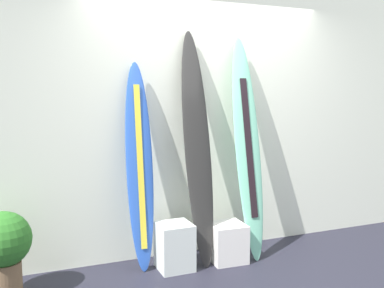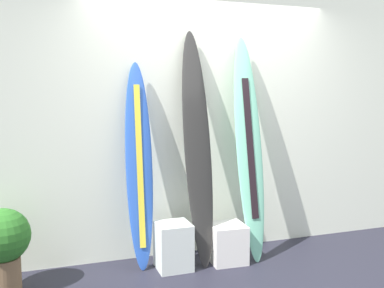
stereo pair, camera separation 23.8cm
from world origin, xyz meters
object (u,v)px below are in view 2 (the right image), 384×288
(surfboard_cobalt, at_px, (139,168))
(surfboard_seafoam, at_px, (249,149))
(surfboard_charcoal, at_px, (197,148))
(display_block_left, at_px, (173,246))
(display_block_center, at_px, (227,243))
(potted_plant, at_px, (3,243))

(surfboard_cobalt, distance_m, surfboard_seafoam, 1.08)
(surfboard_charcoal, relative_size, display_block_left, 5.15)
(display_block_left, bearing_deg, surfboard_cobalt, 148.29)
(surfboard_cobalt, height_order, display_block_center, surfboard_cobalt)
(display_block_center, relative_size, potted_plant, 0.53)
(display_block_left, distance_m, display_block_center, 0.53)
(surfboard_seafoam, xyz_separation_m, display_block_left, (-0.79, -0.08, -0.85))
(surfboard_charcoal, height_order, potted_plant, surfboard_charcoal)
(display_block_center, xyz_separation_m, potted_plant, (-1.96, -0.01, 0.23))
(surfboard_charcoal, bearing_deg, display_block_center, -24.38)
(surfboard_cobalt, distance_m, surfboard_charcoal, 0.57)
(display_block_left, bearing_deg, potted_plant, -179.28)
(surfboard_cobalt, bearing_deg, display_block_left, -31.71)
(surfboard_charcoal, relative_size, display_block_center, 6.02)
(display_block_left, xyz_separation_m, potted_plant, (-1.43, -0.02, 0.20))
(surfboard_cobalt, bearing_deg, potted_plant, -170.85)
(surfboard_cobalt, distance_m, display_block_center, 1.11)
(surfboard_seafoam, distance_m, display_block_center, 0.92)
(surfboard_seafoam, xyz_separation_m, potted_plant, (-2.22, -0.10, -0.65))
(potted_plant, bearing_deg, surfboard_seafoam, 2.52)
(surfboard_charcoal, height_order, display_block_center, surfboard_charcoal)
(surfboard_seafoam, height_order, potted_plant, surfboard_seafoam)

